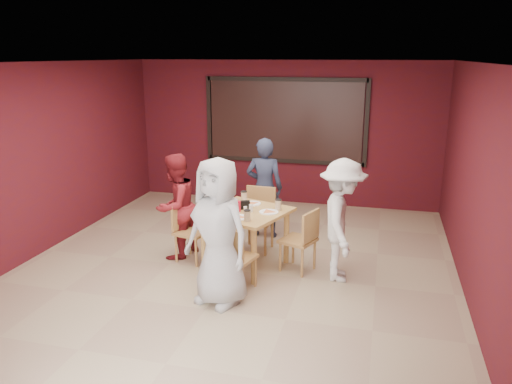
% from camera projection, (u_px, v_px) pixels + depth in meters
% --- Properties ---
extents(floor, '(7.00, 7.00, 0.00)m').
position_uv_depth(floor, '(234.00, 271.00, 6.92)').
color(floor, tan).
rests_on(floor, ground).
extents(window_blinds, '(3.00, 0.02, 1.50)m').
position_uv_depth(window_blinds, '(285.00, 121.00, 9.70)').
color(window_blinds, black).
extents(dining_table, '(1.32, 1.32, 0.97)m').
position_uv_depth(dining_table, '(246.00, 218.00, 6.89)').
color(dining_table, '#B18B48').
rests_on(dining_table, floor).
extents(chair_front, '(0.51, 0.51, 0.86)m').
position_uv_depth(chair_front, '(234.00, 255.00, 6.20)').
color(chair_front, '#A77D40').
rests_on(chair_front, floor).
extents(chair_back, '(0.49, 0.49, 0.95)m').
position_uv_depth(chair_back, '(259.00, 215.00, 7.59)').
color(chair_back, '#A77D40').
rests_on(chair_back, floor).
extents(chair_left, '(0.51, 0.51, 0.88)m').
position_uv_depth(chair_left, '(188.00, 227.00, 7.17)').
color(chair_left, '#A77D40').
rests_on(chair_left, floor).
extents(chair_right, '(0.55, 0.55, 0.88)m').
position_uv_depth(chair_right, '(303.00, 237.00, 6.77)').
color(chair_right, '#A77D40').
rests_on(chair_right, floor).
extents(diner_front, '(1.02, 0.85, 1.78)m').
position_uv_depth(diner_front, '(218.00, 232.00, 5.82)').
color(diner_front, '#ADADAD').
rests_on(diner_front, floor).
extents(diner_back, '(0.62, 0.43, 1.63)m').
position_uv_depth(diner_back, '(264.00, 188.00, 8.06)').
color(diner_back, '#283048').
rests_on(diner_back, floor).
extents(diner_left, '(0.75, 0.87, 1.54)m').
position_uv_depth(diner_left, '(175.00, 206.00, 7.23)').
color(diner_left, maroon).
rests_on(diner_left, floor).
extents(diner_right, '(0.74, 1.12, 1.63)m').
position_uv_depth(diner_right, '(342.00, 220.00, 6.48)').
color(diner_right, silver).
rests_on(diner_right, floor).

